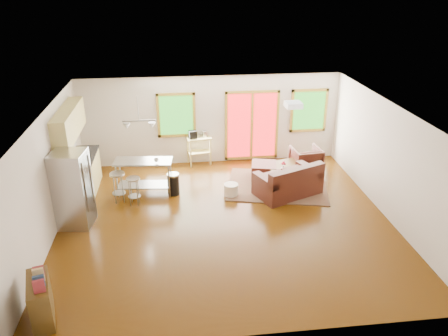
{
  "coord_description": "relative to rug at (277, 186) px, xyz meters",
  "views": [
    {
      "loc": [
        -1.05,
        -8.61,
        5.22
      ],
      "look_at": [
        0.0,
        0.3,
        1.2
      ],
      "focal_mm": 35.0,
      "sensor_mm": 36.0,
      "label": 1
    }
  ],
  "objects": [
    {
      "name": "bar_stool_a",
      "position": [
        -4.1,
        -0.36,
        0.56
      ],
      "size": [
        0.42,
        0.42,
        0.77
      ],
      "rotation": [
        0.0,
        0.0,
        0.15
      ],
      "color": "#B7BABC",
      "rests_on": "floor"
    },
    {
      "name": "front_wall",
      "position": [
        -1.59,
        -5.12,
        1.29
      ],
      "size": [
        7.5,
        0.02,
        2.6
      ],
      "primitive_type": "cube",
      "color": "beige",
      "rests_on": "ground"
    },
    {
      "name": "window_left",
      "position": [
        -2.59,
        1.85,
        1.49
      ],
      "size": [
        1.1,
        0.05,
        1.3
      ],
      "color": "#1D5916",
      "rests_on": "back_wall"
    },
    {
      "name": "refrigerator",
      "position": [
        -4.93,
        -1.35,
        0.87
      ],
      "size": [
        0.79,
        0.77,
        1.76
      ],
      "rotation": [
        0.0,
        0.0,
        -0.13
      ],
      "color": "#B7BABC",
      "rests_on": "floor"
    },
    {
      "name": "cabinets",
      "position": [
        -5.07,
        0.09,
        0.91
      ],
      "size": [
        0.64,
        2.24,
        2.3
      ],
      "color": "tan",
      "rests_on": "floor"
    },
    {
      "name": "book",
      "position": [
        0.35,
        0.16,
        0.52
      ],
      "size": [
        0.19,
        0.1,
        0.26
      ],
      "primitive_type": "imported",
      "rotation": [
        0.0,
        0.0,
        -0.43
      ],
      "color": "maroon",
      "rests_on": "coffee_table"
    },
    {
      "name": "ceiling_flush",
      "position": [
        0.01,
        -1.01,
        2.52
      ],
      "size": [
        0.35,
        0.35,
        0.12
      ],
      "primitive_type": "cube",
      "color": "white",
      "rests_on": "ceiling"
    },
    {
      "name": "loveseat",
      "position": [
        0.17,
        -0.51,
        0.33
      ],
      "size": [
        1.84,
        1.47,
        0.86
      ],
      "rotation": [
        0.0,
        0.0,
        0.41
      ],
      "color": "black",
      "rests_on": "floor"
    },
    {
      "name": "rug",
      "position": [
        0.0,
        0.0,
        0.0
      ],
      "size": [
        2.97,
        2.52,
        0.03
      ],
      "primitive_type": "cube",
      "rotation": [
        0.0,
        0.0,
        -0.23
      ],
      "color": "#435334",
      "rests_on": "floor"
    },
    {
      "name": "pouf",
      "position": [
        -1.3,
        -0.38,
        0.15
      ],
      "size": [
        0.49,
        0.49,
        0.32
      ],
      "primitive_type": "cylinder",
      "rotation": [
        0.0,
        0.0,
        -0.43
      ],
      "color": "#EEE3CC",
      "rests_on": "floor"
    },
    {
      "name": "right_wall",
      "position": [
        2.17,
        -1.61,
        1.29
      ],
      "size": [
        0.02,
        7.0,
        2.6
      ],
      "primitive_type": "cube",
      "color": "beige",
      "rests_on": "ground"
    },
    {
      "name": "ottoman",
      "position": [
        -0.26,
        0.52,
        0.21
      ],
      "size": [
        0.79,
        0.79,
        0.44
      ],
      "primitive_type": "cube",
      "rotation": [
        0.0,
        0.0,
        -0.21
      ],
      "color": "black",
      "rests_on": "floor"
    },
    {
      "name": "pendant_light",
      "position": [
        -3.49,
        -0.11,
        1.88
      ],
      "size": [
        0.8,
        0.18,
        0.79
      ],
      "color": "gray",
      "rests_on": "ceiling"
    },
    {
      "name": "bookshelf",
      "position": [
        -4.94,
        -4.35,
        0.38
      ],
      "size": [
        0.54,
        0.9,
        0.99
      ],
      "rotation": [
        0.0,
        0.0,
        0.27
      ],
      "color": "#35250B",
      "rests_on": "floor"
    },
    {
      "name": "back_wall",
      "position": [
        -1.59,
        1.9,
        1.29
      ],
      "size": [
        7.5,
        0.02,
        2.6
      ],
      "primitive_type": "cube",
      "color": "beige",
      "rests_on": "ground"
    },
    {
      "name": "floor",
      "position": [
        -1.59,
        -1.61,
        -0.02
      ],
      "size": [
        7.5,
        7.0,
        0.02
      ],
      "primitive_type": "cube",
      "color": "#351C03",
      "rests_on": "ground"
    },
    {
      "name": "window_right",
      "position": [
        1.31,
        1.85,
        1.49
      ],
      "size": [
        1.1,
        0.05,
        1.3
      ],
      "color": "#1D5916",
      "rests_on": "back_wall"
    },
    {
      "name": "island",
      "position": [
        -3.48,
        0.01,
        0.62
      ],
      "size": [
        1.5,
        0.72,
        0.91
      ],
      "rotation": [
        0.0,
        0.0,
        -0.1
      ],
      "color": "#B7BABC",
      "rests_on": "floor"
    },
    {
      "name": "trash_can",
      "position": [
        -2.75,
        -0.12,
        0.27
      ],
      "size": [
        0.41,
        0.41,
        0.57
      ],
      "rotation": [
        0.0,
        0.0,
        0.4
      ],
      "color": "black",
      "rests_on": "floor"
    },
    {
      "name": "french_doors",
      "position": [
        -0.39,
        1.85,
        1.09
      ],
      "size": [
        1.6,
        0.05,
        2.1
      ],
      "color": "red",
      "rests_on": "back_wall"
    },
    {
      "name": "ceiling",
      "position": [
        -1.59,
        -1.61,
        2.6
      ],
      "size": [
        7.5,
        7.0,
        0.02
      ],
      "primitive_type": "cube",
      "color": "silver",
      "rests_on": "ground"
    },
    {
      "name": "kitchen_cart",
      "position": [
        -1.99,
        1.74,
        0.71
      ],
      "size": [
        0.77,
        0.57,
        1.06
      ],
      "rotation": [
        0.0,
        0.0,
        0.19
      ],
      "color": "tan",
      "rests_on": "floor"
    },
    {
      "name": "vase",
      "position": [
        0.15,
        0.03,
        0.49
      ],
      "size": [
        0.21,
        0.21,
        0.29
      ],
      "rotation": [
        0.0,
        0.0,
        -0.24
      ],
      "color": "silver",
      "rests_on": "coffee_table"
    },
    {
      "name": "bar_stool_b",
      "position": [
        -3.71,
        -0.55,
        0.51
      ],
      "size": [
        0.37,
        0.37,
        0.71
      ],
      "rotation": [
        0.0,
        0.0,
        -0.1
      ],
      "color": "#B7BABC",
      "rests_on": "floor"
    },
    {
      "name": "armchair",
      "position": [
        1.02,
        0.86,
        0.39
      ],
      "size": [
        0.85,
        0.8,
        0.8
      ],
      "primitive_type": "imported",
      "rotation": [
        0.0,
        0.0,
        3.25
      ],
      "color": "black",
      "rests_on": "floor"
    },
    {
      "name": "left_wall",
      "position": [
        -5.35,
        -1.61,
        1.29
      ],
      "size": [
        0.02,
        7.0,
        2.6
      ],
      "primitive_type": "cube",
      "color": "beige",
      "rests_on": "ground"
    },
    {
      "name": "cup",
      "position": [
        -3.14,
        -0.18,
        0.99
      ],
      "size": [
        0.14,
        0.12,
        0.11
      ],
      "primitive_type": "imported",
      "rotation": [
        0.0,
        0.0,
        -0.39
      ],
      "color": "silver",
      "rests_on": "island"
    },
    {
      "name": "coffee_table",
      "position": [
        0.3,
        0.44,
        0.36
      ],
      "size": [
        1.23,
        0.95,
        0.43
      ],
      "rotation": [
        0.0,
        0.0,
        0.31
      ],
      "color": "#35250B",
      "rests_on": "floor"
    }
  ]
}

